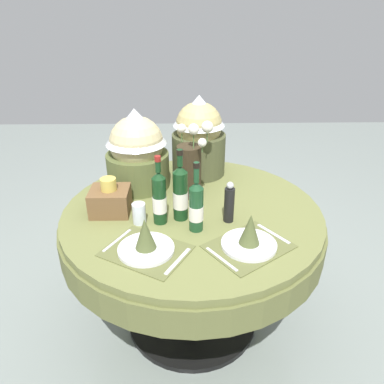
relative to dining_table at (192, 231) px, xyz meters
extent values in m
plane|color=gray|center=(0.00, 0.00, -0.63)|extent=(8.00, 8.00, 0.00)
cylinder|color=olive|center=(0.00, 0.00, 0.11)|extent=(1.31, 1.31, 0.04)
cylinder|color=#626738|center=(0.00, 0.00, 0.02)|extent=(1.34, 1.34, 0.14)
cylinder|color=black|center=(0.00, 0.00, -0.26)|extent=(0.12, 0.12, 0.70)
cylinder|color=black|center=(0.00, 0.00, -0.62)|extent=(0.75, 0.75, 0.03)
cube|color=brown|center=(-0.20, -0.36, 0.13)|extent=(0.42, 0.39, 0.00)
cylinder|color=white|center=(-0.20, -0.36, 0.14)|extent=(0.24, 0.24, 0.02)
cone|color=#4C562D|center=(-0.20, -0.36, 0.22)|extent=(0.09, 0.09, 0.14)
cube|color=silver|center=(-0.34, -0.28, 0.14)|extent=(0.10, 0.17, 0.00)
cube|color=silver|center=(-0.07, -0.43, 0.14)|extent=(0.11, 0.17, 0.00)
cube|color=brown|center=(0.24, -0.33, 0.13)|extent=(0.43, 0.41, 0.00)
cylinder|color=white|center=(0.24, -0.33, 0.14)|extent=(0.24, 0.24, 0.02)
cone|color=#4C562D|center=(0.24, -0.33, 0.22)|extent=(0.09, 0.09, 0.14)
cube|color=silver|center=(0.11, -0.42, 0.14)|extent=(0.12, 0.16, 0.00)
cube|color=silver|center=(0.36, -0.24, 0.14)|extent=(0.12, 0.16, 0.00)
cylinder|color=#332819|center=(-0.01, 0.16, 0.27)|extent=(0.13, 0.13, 0.28)
sphere|color=silver|center=(0.01, 0.13, 0.51)|extent=(0.06, 0.06, 0.06)
cylinder|color=#4C7038|center=(0.01, 0.13, 0.45)|extent=(0.01, 0.01, 0.08)
sphere|color=silver|center=(0.05, 0.07, 0.46)|extent=(0.04, 0.04, 0.04)
cylinder|color=#4C7038|center=(0.05, 0.07, 0.43)|extent=(0.01, 0.01, 0.04)
sphere|color=silver|center=(-0.05, 0.22, 0.49)|extent=(0.05, 0.05, 0.05)
cylinder|color=#4C7038|center=(-0.05, 0.22, 0.44)|extent=(0.01, 0.01, 0.06)
sphere|color=silver|center=(0.08, 0.22, 0.50)|extent=(0.06, 0.06, 0.06)
cylinder|color=#4C7038|center=(0.08, 0.22, 0.44)|extent=(0.01, 0.01, 0.06)
cylinder|color=#143819|center=(-0.15, -0.12, 0.25)|extent=(0.07, 0.07, 0.23)
cylinder|color=silver|center=(-0.15, -0.12, 0.23)|extent=(0.07, 0.07, 0.08)
cone|color=#143819|center=(-0.15, -0.12, 0.38)|extent=(0.07, 0.07, 0.03)
cylinder|color=#143819|center=(-0.15, -0.12, 0.43)|extent=(0.02, 0.02, 0.08)
cylinder|color=maroon|center=(-0.15, -0.12, 0.46)|extent=(0.03, 0.03, 0.02)
cylinder|color=#143819|center=(-0.06, -0.09, 0.25)|extent=(0.07, 0.07, 0.24)
cylinder|color=silver|center=(-0.06, -0.09, 0.23)|extent=(0.07, 0.07, 0.08)
cone|color=#143819|center=(-0.06, -0.09, 0.39)|extent=(0.07, 0.07, 0.03)
cylinder|color=#143819|center=(-0.06, -0.09, 0.45)|extent=(0.03, 0.03, 0.08)
cylinder|color=black|center=(-0.06, -0.09, 0.48)|extent=(0.03, 0.03, 0.02)
cylinder|color=#194223|center=(0.01, -0.19, 0.24)|extent=(0.07, 0.07, 0.21)
cylinder|color=silver|center=(0.01, -0.19, 0.22)|extent=(0.07, 0.07, 0.07)
cone|color=#194223|center=(0.01, -0.19, 0.36)|extent=(0.07, 0.07, 0.03)
cylinder|color=#194223|center=(0.01, -0.19, 0.42)|extent=(0.02, 0.02, 0.09)
cylinder|color=black|center=(0.01, -0.19, 0.46)|extent=(0.03, 0.03, 0.02)
cylinder|color=silver|center=(-0.25, -0.13, 0.18)|extent=(0.06, 0.06, 0.10)
cylinder|color=black|center=(0.17, -0.12, 0.22)|extent=(0.05, 0.05, 0.17)
sphere|color=#B7B7BC|center=(0.17, -0.12, 0.32)|extent=(0.03, 0.03, 0.03)
cylinder|color=#566033|center=(-0.30, 0.28, 0.23)|extent=(0.35, 0.35, 0.19)
sphere|color=#C6B784|center=(-0.30, 0.28, 0.39)|extent=(0.30, 0.30, 0.30)
cone|color=silver|center=(-0.30, 0.28, 0.48)|extent=(0.33, 0.33, 0.19)
cylinder|color=#474C2D|center=(0.05, 0.45, 0.25)|extent=(0.32, 0.32, 0.24)
sphere|color=tan|center=(0.05, 0.45, 0.43)|extent=(0.27, 0.27, 0.27)
cone|color=silver|center=(0.05, 0.45, 0.52)|extent=(0.30, 0.30, 0.18)
cube|color=brown|center=(-0.41, -0.02, 0.19)|extent=(0.19, 0.17, 0.12)
cylinder|color=gold|center=(-0.41, -0.02, 0.29)|extent=(0.08, 0.08, 0.06)
camera|label=1|loc=(-0.03, -1.64, 1.08)|focal=34.67mm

